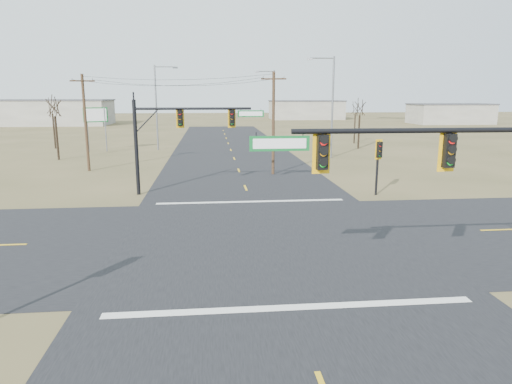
% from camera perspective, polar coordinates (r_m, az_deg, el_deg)
% --- Properties ---
extents(ground, '(320.00, 320.00, 0.00)m').
position_cam_1_polar(ground, '(22.09, 1.09, -5.70)').
color(ground, brown).
rests_on(ground, ground).
extents(road_ew, '(160.00, 14.00, 0.02)m').
position_cam_1_polar(road_ew, '(22.09, 1.09, -5.68)').
color(road_ew, black).
rests_on(road_ew, ground).
extents(road_ns, '(14.00, 160.00, 0.02)m').
position_cam_1_polar(road_ns, '(22.09, 1.10, -5.67)').
color(road_ns, black).
rests_on(road_ns, ground).
extents(stop_bar_near, '(12.00, 0.40, 0.01)m').
position_cam_1_polar(stop_bar_near, '(15.18, 4.54, -14.18)').
color(stop_bar_near, silver).
rests_on(stop_bar_near, road_ns).
extents(stop_bar_far, '(12.00, 0.40, 0.01)m').
position_cam_1_polar(stop_bar_far, '(29.28, -0.64, -1.20)').
color(stop_bar_far, silver).
rests_on(stop_bar_far, road_ns).
extents(mast_arm_near, '(10.33, 0.43, 6.26)m').
position_cam_1_polar(mast_arm_near, '(15.42, 22.81, 3.10)').
color(mast_arm_near, black).
rests_on(mast_arm_near, ground).
extents(mast_arm_far, '(8.83, 0.56, 6.44)m').
position_cam_1_polar(mast_arm_far, '(31.59, -9.16, 8.14)').
color(mast_arm_far, black).
rests_on(mast_arm_far, ground).
extents(pedestal_signal_ne, '(0.67, 0.58, 3.85)m').
position_cam_1_polar(pedestal_signal_ne, '(31.83, 15.10, 4.62)').
color(pedestal_signal_ne, black).
rests_on(pedestal_signal_ne, ground).
extents(utility_pole_near, '(2.11, 0.47, 8.65)m').
position_cam_1_polar(utility_pole_near, '(39.11, 2.19, 8.78)').
color(utility_pole_near, '#412D1C').
rests_on(utility_pole_near, ground).
extents(utility_pole_far, '(2.09, 0.32, 8.55)m').
position_cam_1_polar(utility_pole_far, '(43.67, -20.54, 8.31)').
color(utility_pole_far, '#412D1C').
rests_on(utility_pole_far, ground).
extents(highway_sign, '(2.68, 1.07, 5.30)m').
position_cam_1_polar(highway_sign, '(58.74, -19.39, 8.49)').
color(highway_sign, slate).
rests_on(highway_sign, ground).
extents(streetlight_a, '(3.00, 0.46, 10.73)m').
position_cam_1_polar(streetlight_a, '(50.31, 9.29, 11.06)').
color(streetlight_a, slate).
rests_on(streetlight_a, ground).
extents(streetlight_b, '(2.87, 0.39, 10.26)m').
position_cam_1_polar(streetlight_b, '(67.39, 2.05, 11.18)').
color(streetlight_b, slate).
rests_on(streetlight_b, ground).
extents(streetlight_c, '(2.89, 0.45, 10.31)m').
position_cam_1_polar(streetlight_c, '(58.41, -12.16, 10.83)').
color(streetlight_c, slate).
rests_on(streetlight_c, ground).
extents(bare_tree_a, '(3.10, 3.10, 7.15)m').
position_cam_1_polar(bare_tree_a, '(52.53, -23.93, 9.84)').
color(bare_tree_a, black).
rests_on(bare_tree_a, ground).
extents(bare_tree_b, '(3.42, 3.42, 6.77)m').
position_cam_1_polar(bare_tree_b, '(63.91, -24.17, 9.80)').
color(bare_tree_b, black).
rests_on(bare_tree_b, ground).
extents(bare_tree_c, '(3.75, 3.75, 6.76)m').
position_cam_1_polar(bare_tree_c, '(60.09, 12.88, 10.36)').
color(bare_tree_c, black).
rests_on(bare_tree_c, ground).
extents(bare_tree_d, '(2.63, 2.63, 6.16)m').
position_cam_1_polar(bare_tree_d, '(66.67, 12.34, 10.22)').
color(bare_tree_d, black).
rests_on(bare_tree_d, ground).
extents(warehouse_left, '(28.00, 14.00, 5.50)m').
position_cam_1_polar(warehouse_left, '(117.13, -24.69, 8.98)').
color(warehouse_left, '#ADA999').
rests_on(warehouse_left, ground).
extents(warehouse_mid, '(20.00, 12.00, 5.00)m').
position_cam_1_polar(warehouse_mid, '(133.82, 6.26, 10.12)').
color(warehouse_mid, '#ADA999').
rests_on(warehouse_mid, ground).
extents(warehouse_right, '(18.00, 10.00, 4.50)m').
position_cam_1_polar(warehouse_right, '(120.58, 23.08, 8.93)').
color(warehouse_right, '#ADA999').
rests_on(warehouse_right, ground).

